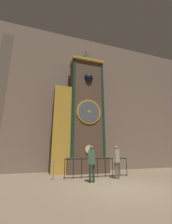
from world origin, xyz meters
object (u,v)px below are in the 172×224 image
at_px(clock_tower, 81,114).
at_px(stanchion_post, 53,173).
at_px(visitor_far, 116,158).
at_px(visitor_near, 92,160).

xyz_separation_m(clock_tower, stanchion_post, (-2.19, -2.19, -4.07)).
xyz_separation_m(visitor_far, stanchion_post, (-3.51, 0.79, -0.78)).
xyz_separation_m(visitor_near, visitor_far, (1.75, 0.61, 0.03)).
bearing_deg(stanchion_post, clock_tower, 45.06).
distance_m(clock_tower, visitor_far, 4.63).
relative_size(clock_tower, visitor_far, 5.73).
relative_size(clock_tower, stanchion_post, 10.41).
height_order(visitor_far, stanchion_post, visitor_far).
relative_size(visitor_near, stanchion_post, 1.77).
height_order(clock_tower, visitor_near, clock_tower).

